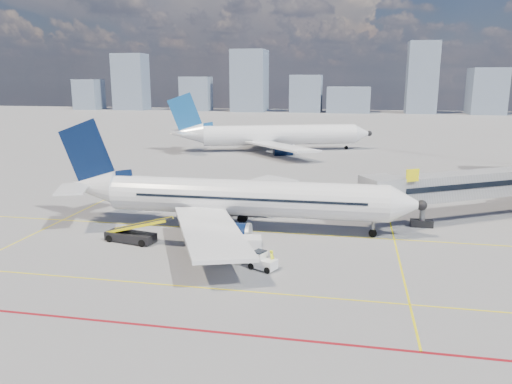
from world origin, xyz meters
TOP-DOWN VIEW (x-y plane):
  - ground at (0.00, 0.00)m, footprint 420.00×420.00m
  - apron_markings at (-0.58, -3.91)m, footprint 90.00×35.12m
  - jet_bridge at (23.51, 16.91)m, footprint 23.55×15.78m
  - distant_skyline at (8.83, 190.00)m, footprint 245.74×15.96m
  - main_aircraft at (-1.69, 8.24)m, footprint 36.37×31.69m
  - second_aircraft at (-6.77, 63.66)m, footprint 41.28×35.14m
  - baggage_tug at (3.24, -1.65)m, footprint 2.37×1.97m
  - cargo_dolly at (1.18, -0.24)m, footprint 3.96×2.38m
  - belt_loader at (-9.60, 2.61)m, footprint 6.82×2.79m
  - ramp_worker at (4.03, -1.63)m, footprint 0.49×0.65m

SIDE VIEW (x-z plane):
  - ground at x=0.00m, z-range 0.00..0.00m
  - apron_markings at x=-0.58m, z-range 0.00..0.01m
  - baggage_tug at x=3.24m, z-range -0.03..1.41m
  - belt_loader at x=-9.60m, z-range -0.66..2.07m
  - ramp_worker at x=4.03m, z-range 0.00..1.61m
  - cargo_dolly at x=1.18m, z-range 0.10..2.13m
  - second_aircraft at x=-6.77m, z-range -2.99..9.43m
  - main_aircraft at x=-1.69m, z-range -2.15..8.60m
  - jet_bridge at x=23.51m, z-range 0.59..6.89m
  - distant_skyline at x=8.83m, z-range -4.42..25.72m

